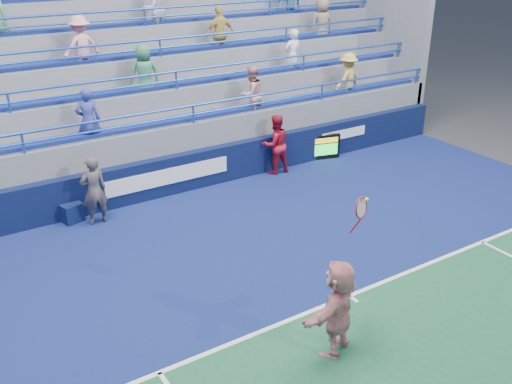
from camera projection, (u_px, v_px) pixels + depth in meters
ground at (349, 297)px, 11.40m from camera, size 120.00×120.00×0.00m
sponsor_wall at (199, 169)px, 16.17m from camera, size 18.00×0.32×1.10m
bleacher_stand at (145, 104)px, 18.66m from camera, size 18.00×5.60×6.13m
serve_speed_board at (322, 147)px, 18.24m from camera, size 1.17×0.42×0.81m
judge_chair at (71, 211)px, 14.32m from camera, size 0.60×0.61×0.88m
tennis_player at (338, 307)px, 9.57m from camera, size 1.72×1.14×2.85m
line_judge at (94, 191)px, 13.97m from camera, size 0.67×0.46×1.78m
ball_girl at (275, 144)px, 17.01m from camera, size 0.94×0.76×1.81m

